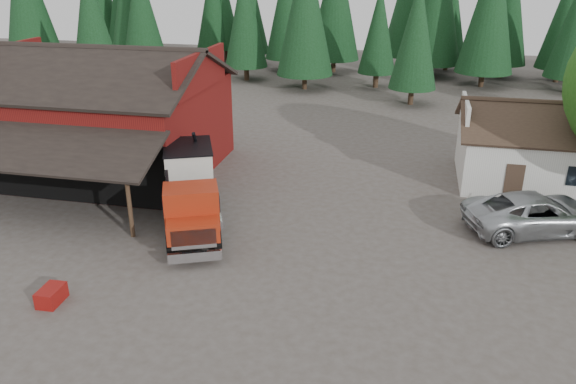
# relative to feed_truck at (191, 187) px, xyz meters

# --- Properties ---
(ground) EXTENTS (120.00, 120.00, 0.00)m
(ground) POSITION_rel_feed_truck_xyz_m (3.50, -4.03, -1.81)
(ground) COLOR #474038
(ground) RESTS_ON ground
(red_barn) EXTENTS (12.80, 13.63, 7.18)m
(red_barn) POSITION_rel_feed_truck_xyz_m (-7.50, 5.88, 0.88)
(red_barn) COLOR maroon
(red_barn) RESTS_ON ground
(farmhouse) EXTENTS (8.60, 6.42, 4.65)m
(farmhouse) POSITION_rel_feed_truck_xyz_m (16.50, 8.97, -0.14)
(farmhouse) COLOR silver
(farmhouse) RESTS_ON ground
(conifer_backdrop) EXTENTS (76.00, 16.00, 16.00)m
(conifer_backdrop) POSITION_rel_feed_truck_xyz_m (3.50, 37.97, -1.81)
(conifer_backdrop) COLOR black
(conifer_backdrop) RESTS_ON ground
(near_pine_a) EXTENTS (4.40, 4.40, 11.40)m
(near_pine_a) POSITION_rel_feed_truck_xyz_m (-18.50, 23.97, 4.58)
(near_pine_a) COLOR #382619
(near_pine_a) RESTS_ON ground
(near_pine_b) EXTENTS (3.96, 3.96, 10.40)m
(near_pine_b) POSITION_rel_feed_truck_xyz_m (9.50, 25.97, 4.08)
(near_pine_b) COLOR #382619
(near_pine_b) RESTS_ON ground
(near_pine_d) EXTENTS (5.28, 5.28, 13.40)m
(near_pine_d) POSITION_rel_feed_truck_xyz_m (-0.50, 29.97, 5.59)
(near_pine_d) COLOR #382619
(near_pine_d) RESTS_ON ground
(feed_truck) EXTENTS (5.44, 8.76, 3.86)m
(feed_truck) POSITION_rel_feed_truck_xyz_m (0.00, 0.00, 0.00)
(feed_truck) COLOR black
(feed_truck) RESTS_ON ground
(silver_car) EXTENTS (7.01, 4.94, 1.78)m
(silver_car) POSITION_rel_feed_truck_xyz_m (15.52, 2.57, -0.92)
(silver_car) COLOR #ACB0B4
(silver_car) RESTS_ON ground
(equip_box) EXTENTS (0.75, 1.13, 0.60)m
(equip_box) POSITION_rel_feed_truck_xyz_m (-2.50, -7.39, -1.51)
(equip_box) COLOR maroon
(equip_box) RESTS_ON ground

